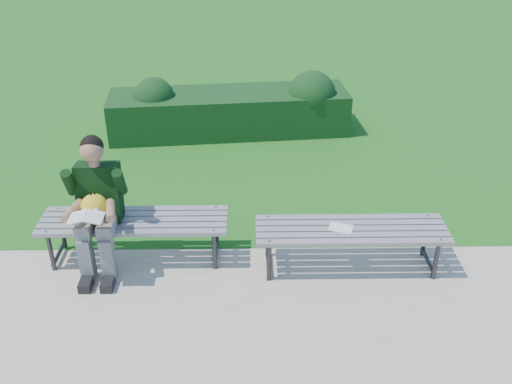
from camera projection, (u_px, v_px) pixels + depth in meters
ground at (216, 250)px, 5.84m from camera, size 80.00×80.00×0.00m
walkway at (205, 384)px, 4.31m from camera, size 30.00×3.50×0.02m
hedge at (234, 109)px, 8.31m from camera, size 3.51×1.19×0.91m
bench_left at (134, 224)px, 5.51m from camera, size 1.80×0.50×0.46m
bench_right at (351, 233)px, 5.37m from camera, size 1.80×0.50×0.46m
seated_boy at (97, 203)px, 5.28m from camera, size 0.56×0.76×1.31m
paper_sheet at (341, 228)px, 5.35m from camera, size 0.26×0.22×0.01m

